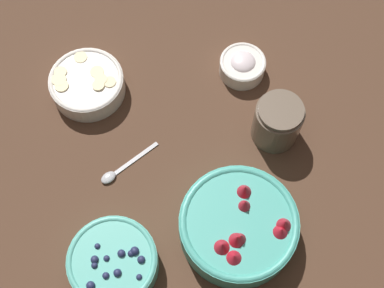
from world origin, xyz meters
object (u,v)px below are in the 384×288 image
(bowl_blueberries, at_px, (113,262))
(bowl_strawberries, at_px, (239,226))
(bowl_bananas, at_px, (87,84))
(bowl_cream, at_px, (242,65))
(jar_chocolate, at_px, (277,122))

(bowl_blueberries, bearing_deg, bowl_strawberries, -81.01)
(bowl_strawberries, height_order, bowl_bananas, bowl_strawberries)
(bowl_strawberries, distance_m, bowl_cream, 0.36)
(bowl_blueberries, relative_size, jar_chocolate, 1.57)
(bowl_strawberries, height_order, bowl_cream, bowl_strawberries)
(bowl_cream, xyz_separation_m, jar_chocolate, (-0.15, -0.04, 0.02))
(bowl_bananas, height_order, jar_chocolate, jar_chocolate)
(bowl_cream, relative_size, jar_chocolate, 0.95)
(bowl_strawberries, xyz_separation_m, bowl_cream, (0.35, -0.07, -0.02))
(jar_chocolate, bearing_deg, bowl_blueberries, 124.40)
(bowl_strawberries, relative_size, bowl_blueberries, 1.35)
(bowl_strawberries, xyz_separation_m, jar_chocolate, (0.20, -0.11, 0.01))
(bowl_bananas, relative_size, jar_chocolate, 1.51)
(bowl_strawberries, xyz_separation_m, bowl_blueberries, (-0.04, 0.23, -0.01))
(bowl_strawberries, bearing_deg, bowl_blueberries, 98.99)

